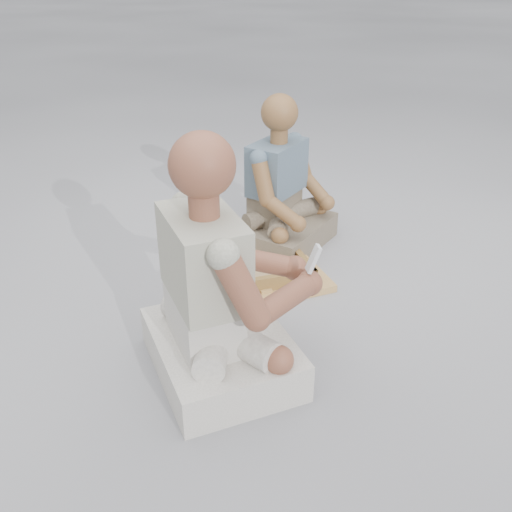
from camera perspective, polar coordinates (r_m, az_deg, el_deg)
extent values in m
plane|color=#9F9FA4|center=(2.50, 1.81, -7.21)|extent=(60.00, 60.00, 0.00)
cube|color=#B08044|center=(2.79, 1.32, -2.56)|extent=(0.62, 0.47, 0.04)
cube|color=brown|center=(2.85, -0.48, -1.31)|extent=(0.59, 0.50, 0.02)
cube|color=brown|center=(3.00, -1.62, 1.04)|extent=(0.53, 0.10, 0.05)
cube|color=brown|center=(2.67, 0.79, -2.66)|extent=(0.53, 0.10, 0.05)
cube|color=brown|center=(2.90, 4.24, 0.04)|extent=(0.09, 0.43, 0.05)
cube|color=brown|center=(2.77, -5.44, -1.47)|extent=(0.09, 0.43, 0.05)
cube|color=tan|center=(2.84, -0.48, -1.10)|extent=(0.51, 0.42, 0.01)
cube|color=silver|center=(2.86, -1.57, -0.61)|extent=(0.07, 0.15, 0.00)
cylinder|color=tan|center=(2.96, -1.14, 0.40)|extent=(0.05, 0.07, 0.02)
cube|color=silver|center=(2.82, 1.97, -1.08)|extent=(0.14, 0.07, 0.00)
cylinder|color=tan|center=(2.81, 4.17, -1.34)|extent=(0.07, 0.05, 0.02)
cube|color=silver|center=(2.84, 0.91, -0.82)|extent=(0.13, 0.09, 0.00)
cylinder|color=tan|center=(2.81, 2.98, -1.24)|extent=(0.07, 0.06, 0.02)
cube|color=silver|center=(2.85, -2.27, -0.58)|extent=(0.06, 0.15, 0.00)
cylinder|color=tan|center=(2.95, -1.90, 0.44)|extent=(0.04, 0.07, 0.02)
cube|color=silver|center=(2.92, -0.27, -0.10)|extent=(0.15, 0.06, 0.00)
cylinder|color=tan|center=(2.96, 1.62, 0.36)|extent=(0.07, 0.04, 0.02)
cube|color=silver|center=(2.86, 1.01, -0.43)|extent=(0.15, 0.03, 0.00)
cylinder|color=tan|center=(2.87, 3.21, -0.37)|extent=(0.07, 0.03, 0.02)
cube|color=silver|center=(2.88, -0.27, -0.35)|extent=(0.15, 0.03, 0.00)
cylinder|color=tan|center=(2.90, 1.83, -0.08)|extent=(0.07, 0.03, 0.02)
cube|color=silver|center=(2.93, 1.67, 0.15)|extent=(0.04, 0.15, 0.00)
cylinder|color=tan|center=(3.03, 1.68, 1.12)|extent=(0.04, 0.07, 0.02)
cube|color=tan|center=(3.20, 3.33, 1.30)|extent=(0.02, 0.02, 0.00)
cube|color=tan|center=(2.82, -6.48, -2.77)|extent=(0.02, 0.02, 0.00)
cube|color=tan|center=(2.61, -3.25, -5.52)|extent=(0.02, 0.02, 0.00)
cube|color=tan|center=(2.81, -5.26, -2.89)|extent=(0.02, 0.02, 0.00)
cube|color=tan|center=(2.85, -0.44, -2.27)|extent=(0.02, 0.02, 0.00)
cube|color=tan|center=(2.91, -6.61, -1.73)|extent=(0.02, 0.02, 0.00)
cube|color=tan|center=(3.17, 0.28, 1.12)|extent=(0.02, 0.02, 0.00)
cube|color=tan|center=(3.07, 2.40, 0.11)|extent=(0.02, 0.02, 0.00)
cube|color=silver|center=(2.24, -3.48, -9.60)|extent=(0.61, 0.70, 0.16)
cube|color=silver|center=(2.12, -5.24, -6.27)|extent=(0.28, 0.37, 0.19)
cube|color=#B8B6A3|center=(1.99, -5.26, -0.20)|extent=(0.31, 0.42, 0.32)
sphere|color=brown|center=(1.86, -5.41, 9.05)|extent=(0.22, 0.22, 0.22)
sphere|color=brown|center=(2.24, 3.89, -1.20)|extent=(0.10, 0.10, 0.10)
sphere|color=brown|center=(2.15, 5.38, -2.72)|extent=(0.10, 0.10, 0.10)
cube|color=#766B55|center=(3.17, 2.70, 2.42)|extent=(0.67, 0.67, 0.14)
cube|color=#766B55|center=(3.14, 1.90, 5.13)|extent=(0.33, 0.34, 0.16)
cube|color=#4F5D6C|center=(3.05, 2.11, 8.86)|extent=(0.37, 0.38, 0.27)
sphere|color=brown|center=(2.97, 2.37, 14.14)|extent=(0.19, 0.19, 0.19)
sphere|color=brown|center=(3.16, 7.13, 5.31)|extent=(0.09, 0.09, 0.09)
sphere|color=brown|center=(2.90, 4.23, 3.22)|extent=(0.09, 0.09, 0.09)
cube|color=silver|center=(2.10, 5.77, -0.28)|extent=(0.05, 0.04, 0.11)
cube|color=black|center=(2.10, 5.78, -0.04)|extent=(0.02, 0.03, 0.03)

